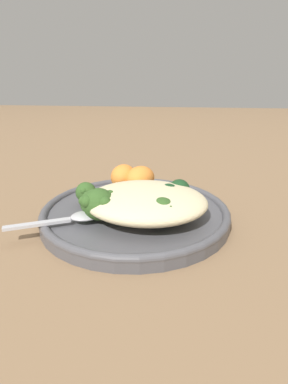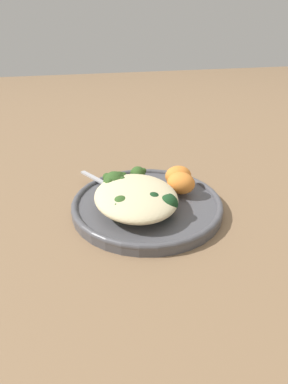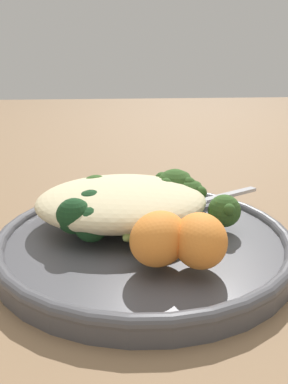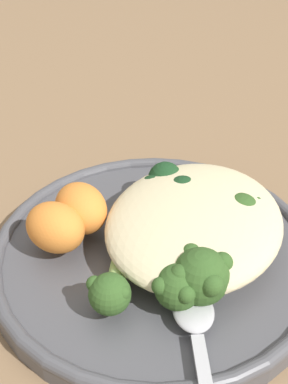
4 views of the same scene
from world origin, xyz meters
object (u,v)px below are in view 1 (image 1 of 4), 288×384
object	(u,v)px
spoon	(76,217)
broccoli_stalk_1	(108,200)
broccoli_stalk_3	(134,203)
plate	(135,212)
quinoa_mound	(146,201)
broccoli_stalk_2	(102,203)
sweet_potato_chunk_0	(140,178)
broccoli_stalk_0	(98,194)
sweet_potato_chunk_1	(123,176)
kale_tuft	(172,194)
broccoli_stalk_4	(157,209)

from	to	relation	value
spoon	broccoli_stalk_1	bearing A→B (deg)	-156.96
broccoli_stalk_3	spoon	size ratio (longest dim) A/B	0.69
plate	spoon	bearing A→B (deg)	40.31
plate	quinoa_mound	size ratio (longest dim) A/B	1.65
plate	spoon	size ratio (longest dim) A/B	2.30
broccoli_stalk_2	sweet_potato_chunk_0	size ratio (longest dim) A/B	2.00
broccoli_stalk_0	plate	bearing A→B (deg)	157.80
broccoli_stalk_1	broccoli_stalk_3	xyz separation A→B (m)	(-0.04, -0.00, -0.00)
quinoa_mound	broccoli_stalk_3	distance (m)	0.02
plate	spoon	xyz separation A→B (m)	(0.07, 0.06, 0.01)
broccoli_stalk_2	sweet_potato_chunk_1	size ratio (longest dim) A/B	2.04
plate	kale_tuft	distance (m)	0.06
broccoli_stalk_0	spoon	world-z (taller)	broccoli_stalk_0
kale_tuft	broccoli_stalk_0	bearing A→B (deg)	0.25
spoon	broccoli_stalk_3	bearing A→B (deg)	-175.92
sweet_potato_chunk_0	broccoli_stalk_0	bearing A→B (deg)	46.45
broccoli_stalk_0	broccoli_stalk_4	size ratio (longest dim) A/B	0.90
broccoli_stalk_0	broccoli_stalk_2	size ratio (longest dim) A/B	0.99
quinoa_mound	broccoli_stalk_4	world-z (taller)	same
quinoa_mound	broccoli_stalk_3	size ratio (longest dim) A/B	2.01
sweet_potato_chunk_0	spoon	bearing A→B (deg)	62.19
broccoli_stalk_3	sweet_potato_chunk_0	size ratio (longest dim) A/B	1.58
broccoli_stalk_0	sweet_potato_chunk_1	distance (m)	0.07
broccoli_stalk_2	spoon	world-z (taller)	broccoli_stalk_2
broccoli_stalk_3	sweet_potato_chunk_1	bearing A→B (deg)	-160.62
plate	sweet_potato_chunk_1	xyz separation A→B (m)	(0.03, -0.07, 0.03)
plate	broccoli_stalk_2	bearing A→B (deg)	51.24
quinoa_mound	spoon	size ratio (longest dim) A/B	1.40
broccoli_stalk_1	broccoli_stalk_2	bearing A→B (deg)	39.39
broccoli_stalk_0	sweet_potato_chunk_0	xyz separation A→B (m)	(-0.06, -0.06, 0.01)
plate	broccoli_stalk_4	size ratio (longest dim) A/B	2.40
broccoli_stalk_2	broccoli_stalk_3	world-z (taller)	broccoli_stalk_2
quinoa_mound	spoon	world-z (taller)	quinoa_mound
plate	spoon	world-z (taller)	spoon
broccoli_stalk_0	spoon	size ratio (longest dim) A/B	0.87
kale_tuft	sweet_potato_chunk_1	bearing A→B (deg)	-37.36
broccoli_stalk_4	sweet_potato_chunk_1	bearing A→B (deg)	-177.95
plate	broccoli_stalk_2	world-z (taller)	broccoli_stalk_2
broccoli_stalk_3	sweet_potato_chunk_1	size ratio (longest dim) A/B	1.62
broccoli_stalk_1	broccoli_stalk_3	size ratio (longest dim) A/B	1.27
broccoli_stalk_3	quinoa_mound	bearing A→B (deg)	60.46
sweet_potato_chunk_1	quinoa_mound	bearing A→B (deg)	117.23
broccoli_stalk_0	kale_tuft	bearing A→B (deg)	166.47
broccoli_stalk_1	sweet_potato_chunk_0	xyz separation A→B (m)	(-0.03, -0.09, 0.01)
broccoli_stalk_3	sweet_potato_chunk_0	xyz separation A→B (m)	(0.00, -0.08, 0.01)
broccoli_stalk_1	sweet_potato_chunk_1	size ratio (longest dim) A/B	2.06
sweet_potato_chunk_0	kale_tuft	world-z (taller)	sweet_potato_chunk_0
plate	broccoli_stalk_0	xyz separation A→B (m)	(0.06, -0.01, 0.02)
broccoli_stalk_2	broccoli_stalk_3	bearing A→B (deg)	155.61
broccoli_stalk_1	kale_tuft	xyz separation A→B (m)	(-0.09, -0.03, 0.00)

